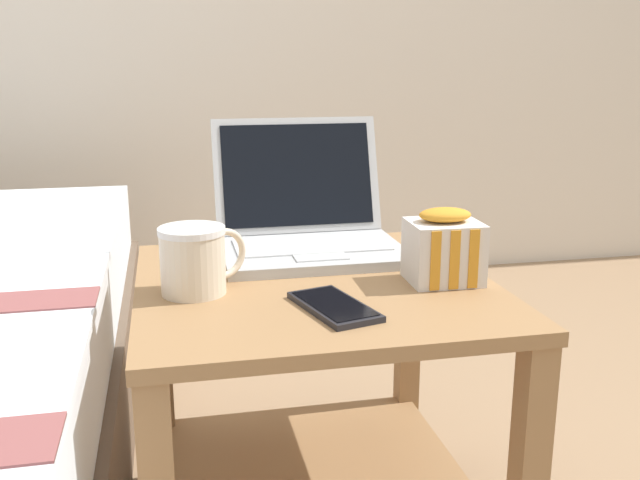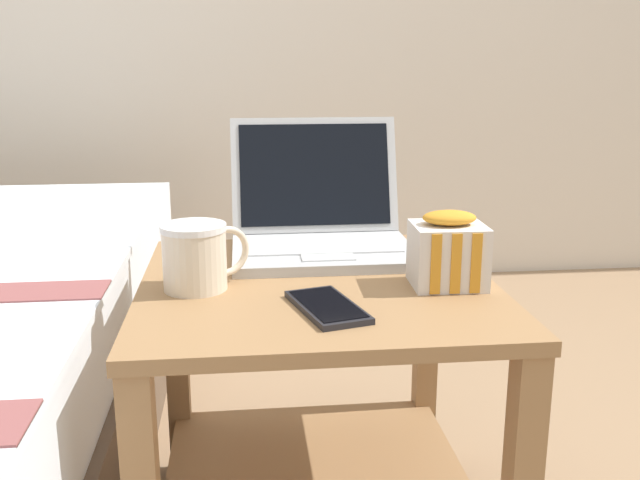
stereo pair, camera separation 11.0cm
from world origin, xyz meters
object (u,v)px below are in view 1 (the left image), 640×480
at_px(snack_bag, 444,248).
at_px(cell_phone, 331,307).
at_px(laptop, 308,226).
at_px(mug_front_left, 195,257).

relative_size(snack_bag, cell_phone, 0.71).
xyz_separation_m(laptop, cell_phone, (-0.03, -0.33, -0.04)).
relative_size(laptop, snack_bag, 2.70).
relative_size(mug_front_left, cell_phone, 0.80).
height_order(laptop, snack_bag, laptop).
bearing_deg(mug_front_left, laptop, 43.77).
bearing_deg(laptop, cell_phone, -95.42).
distance_m(laptop, snack_bag, 0.29).
xyz_separation_m(mug_front_left, cell_phone, (0.19, -0.12, -0.05)).
distance_m(snack_bag, cell_phone, 0.23).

